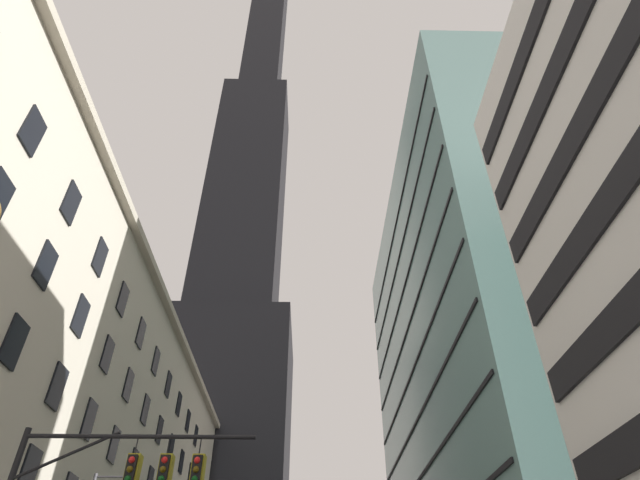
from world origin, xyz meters
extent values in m
cube|color=beige|center=(-17.45, 28.00, 13.33)|extent=(12.89, 68.00, 26.65)
cube|color=#B2A893|center=(-10.75, 28.00, 25.95)|extent=(0.70, 68.00, 0.60)
cube|color=black|center=(-10.95, 13.00, 8.20)|extent=(0.14, 1.40, 2.20)
cube|color=black|center=(-10.95, 8.00, 12.40)|extent=(0.14, 1.40, 2.20)
cube|color=black|center=(-10.95, 13.00, 12.40)|extent=(0.14, 1.40, 2.20)
cube|color=black|center=(-10.95, 18.00, 12.40)|extent=(0.14, 1.40, 2.20)
cube|color=black|center=(-10.95, 23.00, 12.40)|extent=(0.14, 1.40, 2.20)
cube|color=black|center=(-10.95, 28.00, 12.40)|extent=(0.14, 1.40, 2.20)
cube|color=black|center=(-10.95, 8.00, 16.60)|extent=(0.14, 1.40, 2.20)
cube|color=black|center=(-10.95, 13.00, 16.60)|extent=(0.14, 1.40, 2.20)
cube|color=black|center=(-10.95, 18.00, 16.60)|extent=(0.14, 1.40, 2.20)
cube|color=black|center=(-10.95, 23.00, 16.60)|extent=(0.14, 1.40, 2.20)
cube|color=black|center=(-10.95, 28.00, 16.60)|extent=(0.14, 1.40, 2.20)
cube|color=black|center=(-10.95, 33.00, 16.60)|extent=(0.14, 1.40, 2.20)
cube|color=black|center=(-10.95, 38.00, 16.60)|extent=(0.14, 1.40, 2.20)
cube|color=black|center=(-10.95, 43.00, 16.60)|extent=(0.14, 1.40, 2.20)
cube|color=black|center=(-10.95, 48.00, 16.60)|extent=(0.14, 1.40, 2.20)
cube|color=black|center=(-10.95, 3.00, 20.80)|extent=(0.14, 1.40, 2.20)
cube|color=black|center=(-10.95, 8.00, 20.80)|extent=(0.14, 1.40, 2.20)
cube|color=black|center=(-10.95, 13.00, 20.80)|extent=(0.14, 1.40, 2.20)
cube|color=black|center=(-10.95, 18.00, 20.80)|extent=(0.14, 1.40, 2.20)
cube|color=black|center=(-10.95, 23.00, 20.80)|extent=(0.14, 1.40, 2.20)
cube|color=black|center=(-10.95, 28.00, 20.80)|extent=(0.14, 1.40, 2.20)
cube|color=black|center=(-10.95, 33.00, 20.80)|extent=(0.14, 1.40, 2.20)
cube|color=black|center=(-10.95, 38.00, 20.80)|extent=(0.14, 1.40, 2.20)
cube|color=black|center=(-10.95, 43.00, 20.80)|extent=(0.14, 1.40, 2.20)
cube|color=black|center=(-10.95, 48.00, 20.80)|extent=(0.14, 1.40, 2.20)
cube|color=black|center=(-12.50, 71.52, 23.24)|extent=(22.60, 22.60, 46.49)
cube|color=black|center=(-12.50, 71.52, 80.29)|extent=(15.82, 15.82, 67.61)
cube|color=black|center=(-12.50, 71.52, 156.36)|extent=(10.17, 10.17, 84.52)
cube|color=black|center=(10.95, -1.60, 9.00)|extent=(0.16, 12.01, 1.10)
cube|color=black|center=(10.95, -1.60, 12.00)|extent=(0.16, 12.01, 1.10)
cube|color=black|center=(10.95, -1.60, 15.00)|extent=(0.16, 12.01, 1.10)
cube|color=black|center=(10.95, -1.60, 18.00)|extent=(0.16, 12.01, 1.10)
cube|color=black|center=(10.95, -1.60, 21.00)|extent=(0.16, 12.01, 1.10)
cube|color=gray|center=(20.41, 28.90, 20.85)|extent=(18.83, 39.26, 41.71)
cube|color=black|center=(10.96, 28.90, 12.00)|extent=(0.12, 38.26, 0.24)
cube|color=black|center=(10.96, 28.90, 16.00)|extent=(0.12, 38.26, 0.24)
cube|color=black|center=(10.96, 28.90, 20.00)|extent=(0.12, 38.26, 0.24)
cube|color=black|center=(10.96, 28.90, 24.00)|extent=(0.12, 38.26, 0.24)
cube|color=black|center=(10.96, 28.90, 28.00)|extent=(0.12, 38.26, 0.24)
cube|color=black|center=(10.96, 28.90, 32.00)|extent=(0.12, 38.26, 0.24)
cube|color=black|center=(10.96, 28.90, 36.00)|extent=(0.12, 38.26, 0.24)
cylinder|color=black|center=(-3.25, 4.33, 7.18)|extent=(7.51, 0.14, 0.14)
cylinder|color=black|center=(-5.50, 4.33, 6.58)|extent=(3.09, 0.10, 1.56)
cylinder|color=black|center=(-3.34, 4.33, 6.88)|extent=(0.04, 0.04, 0.60)
cube|color=black|center=(-3.34, 4.33, 6.13)|extent=(0.30, 0.30, 0.90)
cube|color=olive|center=(-3.34, 4.50, 6.13)|extent=(0.40, 0.40, 1.04)
sphere|color=red|center=(-3.34, 4.17, 6.41)|extent=(0.20, 0.20, 0.20)
sphere|color=#4B3A08|center=(-3.34, 4.17, 6.13)|extent=(0.20, 0.20, 0.20)
sphere|color=#083D10|center=(-3.34, 4.17, 5.85)|extent=(0.20, 0.20, 0.20)
cylinder|color=black|center=(-2.31, 4.33, 6.88)|extent=(0.04, 0.04, 0.60)
cube|color=black|center=(-2.31, 4.33, 6.13)|extent=(0.30, 0.30, 0.90)
cube|color=olive|center=(-2.31, 4.50, 6.13)|extent=(0.40, 0.40, 1.04)
sphere|color=red|center=(-2.31, 4.17, 6.41)|extent=(0.20, 0.20, 0.20)
sphere|color=#4B3A08|center=(-2.31, 4.17, 6.13)|extent=(0.20, 0.20, 0.20)
sphere|color=#083D10|center=(-2.31, 4.17, 5.85)|extent=(0.20, 0.20, 0.20)
cylinder|color=black|center=(-1.27, 4.33, 6.88)|extent=(0.04, 0.04, 0.60)
cube|color=black|center=(-1.27, 4.33, 6.13)|extent=(0.30, 0.30, 0.90)
cube|color=olive|center=(-1.27, 4.50, 6.13)|extent=(0.40, 0.40, 1.04)
sphere|color=red|center=(-1.27, 4.17, 6.41)|extent=(0.20, 0.20, 0.20)
sphere|color=#4B3A08|center=(-1.27, 4.17, 6.13)|extent=(0.20, 0.20, 0.20)
sphere|color=#083D10|center=(-1.27, 4.17, 5.85)|extent=(0.20, 0.20, 0.20)
cylinder|color=#47474C|center=(-7.41, 14.47, 8.35)|extent=(1.85, 0.10, 0.10)
ellipsoid|color=#EFE5C6|center=(-6.49, 14.47, 8.25)|extent=(0.56, 0.32, 0.24)
camera|label=1|loc=(2.28, -12.97, 1.84)|focal=28.74mm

